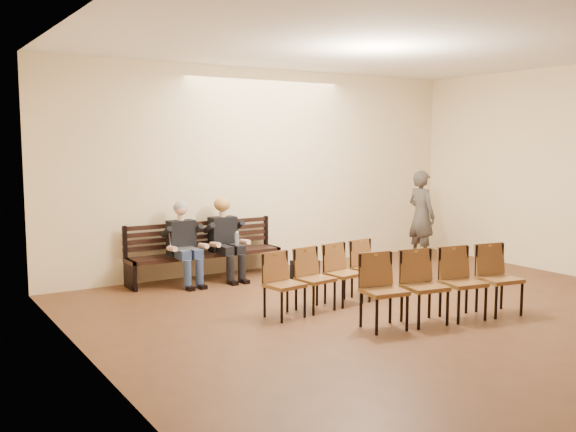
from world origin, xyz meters
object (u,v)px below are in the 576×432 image
bag (305,270)px  chair_row_back (444,285)px  bench (206,266)px  seated_woman (225,241)px  laptop (184,249)px  chair_row_front (330,277)px  water_bottle (237,247)px  passerby (422,209)px  seated_man (184,245)px

bag → chair_row_back: bearing=-88.4°
bench → seated_woman: bearing=-21.4°
laptop → chair_row_front: chair_row_front is taller
bag → chair_row_back: chair_row_back is taller
water_bottle → chair_row_back: bearing=-72.1°
passerby → laptop: bearing=84.6°
seated_woman → water_bottle: (0.08, -0.26, -0.06)m
laptop → bag: size_ratio=0.87×
bench → passerby: passerby is taller
seated_man → water_bottle: seated_man is taller
chair_row_back → bag: bearing=100.9°
water_bottle → chair_row_front: chair_row_front is taller
water_bottle → chair_row_front: (0.30, -2.12, -0.15)m
bench → chair_row_front: (0.69, -2.50, 0.20)m
laptop → passerby: size_ratio=0.18×
bag → chair_row_front: chair_row_front is taller
bench → water_bottle: water_bottle is taller
chair_row_back → seated_man: bearing=126.7°
seated_man → water_bottle: 0.85m
laptop → water_bottle: 0.86m
seated_man → bench: bearing=15.8°
passerby → chair_row_back: bearing=138.9°
seated_man → laptop: seated_man is taller
seated_woman → passerby: 3.93m
seated_man → passerby: size_ratio=0.65×
seated_woman → laptop: (-0.78, -0.14, -0.04)m
laptop → bag: bearing=-10.3°
seated_woman → chair_row_front: (0.38, -2.38, -0.20)m
bag → laptop: bearing=163.7°
passerby → chair_row_front: (-3.50, -1.90, -0.56)m
water_bottle → seated_man: bearing=162.1°
bench → laptop: laptop is taller
seated_man → chair_row_back: bearing=-62.6°
bench → chair_row_back: chair_row_back is taller
bag → chair_row_front: 1.86m
seated_woman → laptop: size_ratio=3.49×
laptop → chair_row_back: (1.96, -3.56, -0.12)m
seated_man → passerby: bearing=-5.9°
bench → laptop: bearing=-151.4°
bench → laptop: (-0.47, -0.26, 0.36)m
water_bottle → chair_row_front: size_ratio=0.11×
seated_man → chair_row_front: size_ratio=0.62×
seated_woman → chair_row_front: size_ratio=0.61×
seated_woman → passerby: size_ratio=0.64×
chair_row_front → laptop: bearing=109.2°
seated_man → seated_woman: size_ratio=1.01×
seated_woman → laptop: seated_woman is taller
passerby → bag: bearing=93.1°
passerby → chair_row_front: 4.02m
laptop → chair_row_back: chair_row_back is taller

